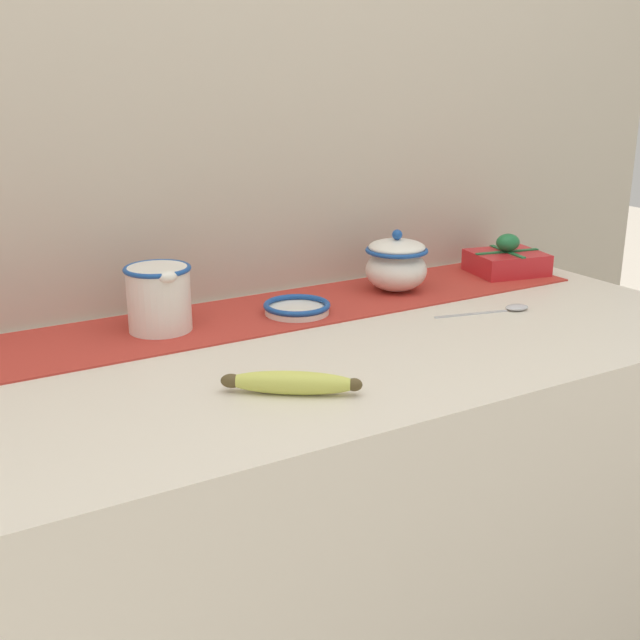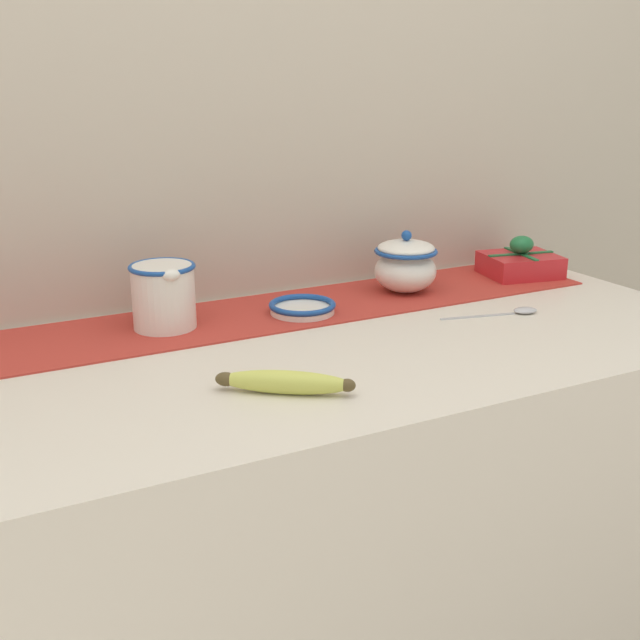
# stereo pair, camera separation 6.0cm
# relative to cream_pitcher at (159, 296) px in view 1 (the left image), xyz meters

# --- Properties ---
(countertop) EXTENTS (1.55, 0.63, 0.88)m
(countertop) POSITION_rel_cream_pitcher_xyz_m (0.12, -0.19, -0.50)
(countertop) COLOR beige
(countertop) RESTS_ON ground_plane
(back_wall) EXTENTS (2.35, 0.04, 2.40)m
(back_wall) POSITION_rel_cream_pitcher_xyz_m (0.12, 0.14, 0.26)
(back_wall) COLOR #B7AD99
(back_wall) RESTS_ON ground_plane
(table_runner) EXTENTS (1.43, 0.23, 0.00)m
(table_runner) POSITION_rel_cream_pitcher_xyz_m (0.12, -0.00, -0.06)
(table_runner) COLOR #B23328
(table_runner) RESTS_ON countertop
(cream_pitcher) EXTENTS (0.11, 0.13, 0.11)m
(cream_pitcher) POSITION_rel_cream_pitcher_xyz_m (0.00, 0.00, 0.00)
(cream_pitcher) COLOR white
(cream_pitcher) RESTS_ON countertop
(sugar_bowl) EXTENTS (0.12, 0.12, 0.12)m
(sugar_bowl) POSITION_rel_cream_pitcher_xyz_m (0.48, -0.00, -0.00)
(sugar_bowl) COLOR white
(sugar_bowl) RESTS_ON countertop
(small_dish) EXTENTS (0.12, 0.12, 0.02)m
(small_dish) POSITION_rel_cream_pitcher_xyz_m (0.24, -0.04, -0.05)
(small_dish) COLOR white
(small_dish) RESTS_ON countertop
(banana) EXTENTS (0.17, 0.13, 0.03)m
(banana) POSITION_rel_cream_pitcher_xyz_m (0.06, -0.34, -0.05)
(banana) COLOR #CCD156
(banana) RESTS_ON countertop
(spoon) EXTENTS (0.18, 0.06, 0.01)m
(spoon) POSITION_rel_cream_pitcher_xyz_m (0.59, -0.21, -0.06)
(spoon) COLOR #B7B7BC
(spoon) RESTS_ON countertop
(gift_box) EXTENTS (0.17, 0.15, 0.08)m
(gift_box) POSITION_rel_cream_pitcher_xyz_m (0.76, -0.01, -0.03)
(gift_box) COLOR red
(gift_box) RESTS_ON countertop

